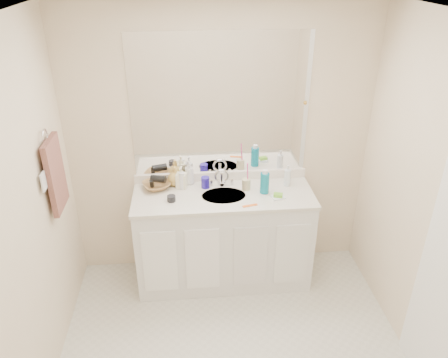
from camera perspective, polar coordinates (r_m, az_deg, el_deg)
ceiling at (r=2.19m, az=2.47°, el=19.94°), size 2.60×2.60×0.02m
wall_back at (r=3.77m, az=-0.45°, el=4.30°), size 2.60×0.02×2.40m
wall_left at (r=2.81m, az=-25.68°, el=-7.61°), size 0.02×2.60×2.40m
wall_right at (r=3.06m, az=26.98°, el=-4.91°), size 0.02×2.60×2.40m
vanity_cabinet at (r=3.91m, az=-0.07°, el=-7.80°), size 1.50×0.55×0.85m
countertop at (r=3.67m, az=-0.07°, el=-2.20°), size 1.52×0.57×0.03m
backsplash at (r=3.88m, az=-0.42°, el=0.41°), size 1.52×0.03×0.08m
sink_basin at (r=3.66m, az=-0.04°, el=-2.31°), size 0.37×0.37×0.02m
faucet at (r=3.78m, az=-0.29°, el=-0.08°), size 0.02×0.02×0.11m
mirror at (r=3.64m, az=-0.46°, el=9.48°), size 1.48×0.01×1.20m
blue_mug at (r=3.75m, az=-2.45°, el=-0.44°), size 0.09×0.09×0.10m
tan_cup at (r=3.72m, az=2.91°, el=-0.70°), size 0.07×0.07×0.10m
toothbrush at (r=3.68m, az=3.10°, el=0.70°), size 0.03×0.04×0.21m
mouthwash_bottle at (r=3.67m, az=5.33°, el=-0.53°), size 0.10×0.10×0.18m
clear_pump_bottle at (r=3.81m, az=8.27°, el=0.17°), size 0.07×0.07×0.15m
soap_dish at (r=3.64m, az=7.06°, el=-2.36°), size 0.12×0.11×0.01m
green_soap at (r=3.63m, az=7.08°, el=-2.11°), size 0.09×0.07×0.03m
orange_comb at (r=3.51m, az=3.42°, el=-3.48°), size 0.13×0.05×0.01m
dark_jar at (r=3.58m, az=-6.89°, el=-2.54°), size 0.08×0.08×0.05m
extra_white_bottle at (r=3.73m, az=-5.53°, el=-0.23°), size 0.06×0.06×0.15m
soap_bottle_white at (r=3.80m, az=-4.57°, el=0.81°), size 0.11×0.11×0.21m
soap_bottle_cream at (r=3.75m, az=-5.59°, el=0.23°), size 0.11×0.11×0.19m
soap_bottle_yellow at (r=3.79m, az=-6.38°, el=0.39°), size 0.14×0.14×0.18m
wicker_basket at (r=3.79m, az=-8.80°, el=-0.83°), size 0.29×0.29×0.06m
hair_dryer at (r=3.76m, az=-8.56°, el=0.01°), size 0.14×0.10×0.06m
towel_ring at (r=3.29m, az=-22.35°, el=5.18°), size 0.01×0.11×0.11m
hand_towel at (r=3.40m, az=-21.14°, el=0.54°), size 0.04×0.32×0.55m
switch_plate at (r=3.22m, az=-22.50°, el=-0.30°), size 0.01×0.08×0.13m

